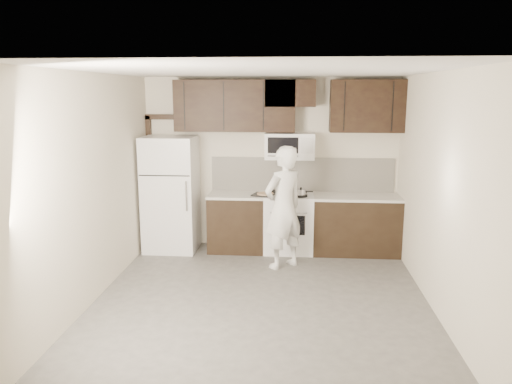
# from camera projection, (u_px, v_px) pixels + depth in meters

# --- Properties ---
(floor) EXTENTS (4.50, 4.50, 0.00)m
(floor) POSITION_uv_depth(u_px,v_px,m) (261.00, 300.00, 6.03)
(floor) COLOR #4E4C49
(floor) RESTS_ON ground
(back_wall) EXTENTS (4.00, 0.00, 4.00)m
(back_wall) POSITION_uv_depth(u_px,v_px,m) (271.00, 163.00, 7.96)
(back_wall) COLOR beige
(back_wall) RESTS_ON ground
(ceiling) EXTENTS (4.50, 4.50, 0.00)m
(ceiling) POSITION_uv_depth(u_px,v_px,m) (261.00, 71.00, 5.50)
(ceiling) COLOR white
(ceiling) RESTS_ON back_wall
(counter_run) EXTENTS (2.95, 0.64, 0.91)m
(counter_run) POSITION_uv_depth(u_px,v_px,m) (308.00, 223.00, 7.79)
(counter_run) COLOR black
(counter_run) RESTS_ON floor
(stove) EXTENTS (0.76, 0.66, 0.94)m
(stove) POSITION_uv_depth(u_px,v_px,m) (289.00, 223.00, 7.81)
(stove) COLOR white
(stove) RESTS_ON floor
(backsplash) EXTENTS (2.90, 0.02, 0.54)m
(backsplash) POSITION_uv_depth(u_px,v_px,m) (302.00, 174.00, 7.94)
(backsplash) COLOR silver
(backsplash) RESTS_ON counter_run
(upper_cabinets) EXTENTS (3.48, 0.35, 0.78)m
(upper_cabinets) POSITION_uv_depth(u_px,v_px,m) (284.00, 104.00, 7.59)
(upper_cabinets) COLOR black
(upper_cabinets) RESTS_ON back_wall
(microwave) EXTENTS (0.76, 0.42, 0.40)m
(microwave) POSITION_uv_depth(u_px,v_px,m) (290.00, 146.00, 7.69)
(microwave) COLOR white
(microwave) RESTS_ON upper_cabinets
(refrigerator) EXTENTS (0.80, 0.76, 1.80)m
(refrigerator) POSITION_uv_depth(u_px,v_px,m) (171.00, 194.00, 7.82)
(refrigerator) COLOR white
(refrigerator) RESTS_ON floor
(door_trim) EXTENTS (0.50, 0.08, 2.12)m
(door_trim) POSITION_uv_depth(u_px,v_px,m) (153.00, 169.00, 8.09)
(door_trim) COLOR black
(door_trim) RESTS_ON floor
(saucepan) EXTENTS (0.26, 0.15, 0.15)m
(saucepan) POSITION_uv_depth(u_px,v_px,m) (301.00, 193.00, 7.55)
(saucepan) COLOR silver
(saucepan) RESTS_ON stove
(baking_tray) EXTENTS (0.44, 0.37, 0.02)m
(baking_tray) POSITION_uv_depth(u_px,v_px,m) (265.00, 195.00, 7.64)
(baking_tray) COLOR black
(baking_tray) RESTS_ON counter_run
(pizza) EXTENTS (0.31, 0.31, 0.02)m
(pizza) POSITION_uv_depth(u_px,v_px,m) (265.00, 194.00, 7.64)
(pizza) COLOR beige
(pizza) RESTS_ON baking_tray
(person) EXTENTS (0.75, 0.73, 1.75)m
(person) POSITION_uv_depth(u_px,v_px,m) (284.00, 208.00, 7.01)
(person) COLOR white
(person) RESTS_ON floor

